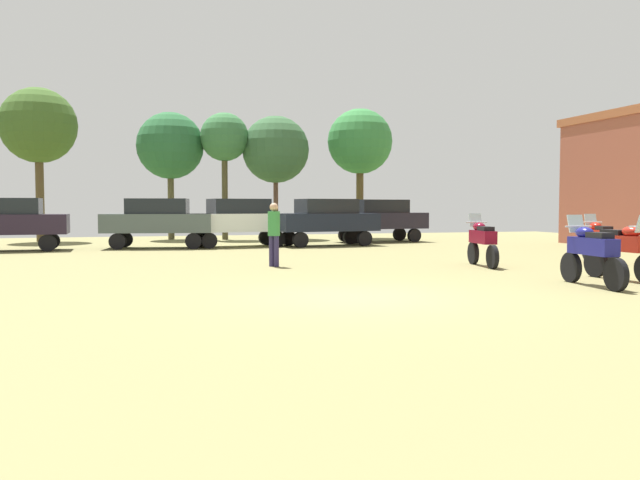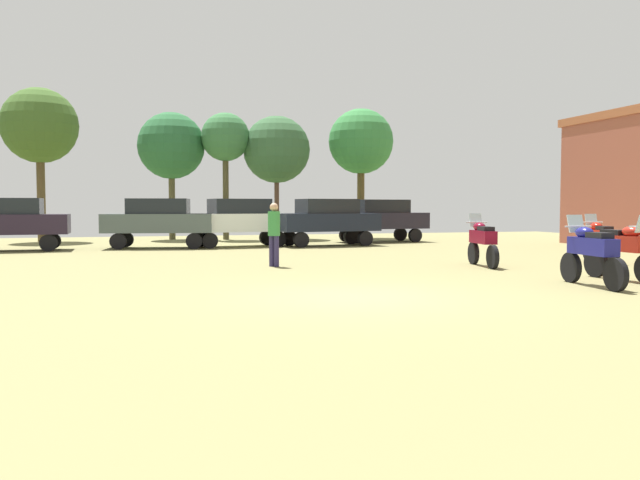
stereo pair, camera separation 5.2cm
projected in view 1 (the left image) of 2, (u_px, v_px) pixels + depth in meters
The scene contains 16 objects.
ground_plane at pixel (355, 297), 12.03m from camera, with size 44.00×52.00×0.02m.
motorcycle_1 at pixel (592, 252), 13.52m from camera, with size 0.62×2.24×1.51m.
motorcycle_3 at pixel (599, 239), 19.32m from camera, with size 0.80×2.20×1.46m.
motorcycle_7 at pixel (482, 241), 18.02m from camera, with size 0.67×2.10×1.49m.
motorcycle_8 at pixel (622, 248), 14.55m from camera, with size 0.62×2.21×1.51m.
car_2 at pixel (239, 219), 26.86m from camera, with size 4.51×2.39×2.00m.
car_3 at pixel (326, 218), 27.43m from camera, with size 4.47×2.26×2.00m.
car_4 at pixel (158, 219), 25.88m from camera, with size 4.55×2.54×2.00m.
car_5 at pixel (380, 217), 30.32m from camera, with size 4.45×2.19×2.00m.
car_6 at pixel (7, 220), 24.19m from camera, with size 4.33×1.88×2.00m.
person_1 at pixel (274, 229), 17.98m from camera, with size 0.48×0.48×1.79m.
tree_1 at pixel (170, 146), 32.53m from camera, with size 3.37×3.37×6.45m.
tree_3 at pixel (276, 150), 33.11m from camera, with size 3.45×3.45×6.34m.
tree_4 at pixel (38, 126), 30.46m from camera, with size 3.56×3.56×7.31m.
tree_5 at pixel (360, 142), 34.04m from camera, with size 3.44×3.44×6.85m.
tree_7 at pixel (224, 139), 32.35m from camera, with size 2.44×2.44×6.40m.
Camera 1 is at (-3.98, -11.30, 1.72)m, focal length 36.09 mm.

